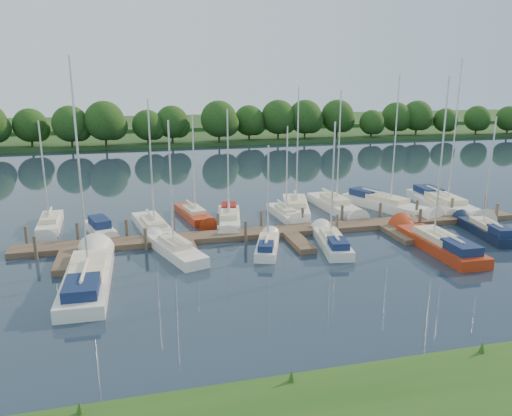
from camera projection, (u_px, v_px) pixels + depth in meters
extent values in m
plane|color=#1B2636|center=(325.00, 270.00, 31.41)|extent=(260.00, 260.00, 0.00)
cube|color=#4B382A|center=(287.00, 231.00, 38.87)|extent=(40.00, 2.00, 0.40)
cube|color=#4B382A|center=(65.00, 262.00, 32.25)|extent=(1.20, 4.00, 0.40)
cube|color=#4B382A|center=(189.00, 252.00, 34.15)|extent=(1.20, 4.00, 0.40)
cube|color=#4B382A|center=(299.00, 243.00, 36.05)|extent=(1.20, 4.00, 0.40)
cube|color=#4B382A|center=(399.00, 234.00, 37.95)|extent=(1.20, 4.00, 0.40)
cube|color=#4B382A|center=(489.00, 227.00, 39.85)|extent=(1.20, 4.00, 0.40)
cylinder|color=#473D33|center=(27.00, 240.00, 35.47)|extent=(0.24, 0.24, 2.00)
cylinder|color=#473D33|center=(78.00, 236.00, 36.29)|extent=(0.24, 0.24, 2.00)
cylinder|color=#473D33|center=(127.00, 232.00, 37.11)|extent=(0.24, 0.24, 2.00)
cylinder|color=#473D33|center=(174.00, 229.00, 37.93)|extent=(0.24, 0.24, 2.00)
cylinder|color=#473D33|center=(218.00, 226.00, 38.75)|extent=(0.24, 0.24, 2.00)
cylinder|color=#473D33|center=(261.00, 223.00, 39.57)|extent=(0.24, 0.24, 2.00)
cylinder|color=#473D33|center=(302.00, 220.00, 40.40)|extent=(0.24, 0.24, 2.00)
cylinder|color=#473D33|center=(342.00, 217.00, 41.22)|extent=(0.24, 0.24, 2.00)
cylinder|color=#473D33|center=(380.00, 214.00, 42.04)|extent=(0.24, 0.24, 2.00)
cylinder|color=#473D33|center=(416.00, 212.00, 42.86)|extent=(0.24, 0.24, 2.00)
cylinder|color=#473D33|center=(452.00, 209.00, 43.68)|extent=(0.24, 0.24, 2.00)
cylinder|color=#473D33|center=(485.00, 207.00, 44.50)|extent=(0.24, 0.24, 2.00)
cylinder|color=#473D33|center=(36.00, 250.00, 33.27)|extent=(0.24, 0.24, 2.00)
cylinder|color=#473D33|center=(146.00, 242.00, 34.98)|extent=(0.24, 0.24, 2.00)
cylinder|color=#473D33|center=(246.00, 234.00, 36.69)|extent=(0.24, 0.24, 2.00)
cylinder|color=#473D33|center=(337.00, 227.00, 38.40)|extent=(0.24, 0.24, 2.00)
cylinder|color=#473D33|center=(420.00, 221.00, 40.11)|extent=(0.24, 0.24, 2.00)
cylinder|color=#473D33|center=(496.00, 215.00, 41.82)|extent=(0.24, 0.24, 2.00)
cube|color=#224219|center=(187.00, 136.00, 101.68)|extent=(180.00, 30.00, 0.60)
cube|color=#2F5324|center=(176.00, 123.00, 125.03)|extent=(220.00, 40.00, 1.40)
cylinder|color=#38281C|center=(38.00, 143.00, 84.72)|extent=(0.36, 0.36, 2.03)
sphere|color=#19380F|center=(36.00, 129.00, 84.10)|extent=(4.73, 4.73, 4.73)
sphere|color=#19380F|center=(43.00, 132.00, 84.69)|extent=(3.38, 3.38, 3.38)
cylinder|color=#38281C|center=(64.00, 143.00, 82.97)|extent=(0.36, 0.36, 2.38)
sphere|color=#19380F|center=(62.00, 126.00, 82.24)|extent=(5.54, 5.54, 5.54)
sphere|color=#19380F|center=(71.00, 130.00, 82.91)|extent=(3.96, 3.96, 3.96)
cylinder|color=#38281C|center=(105.00, 140.00, 87.01)|extent=(0.36, 0.36, 2.43)
sphere|color=#19380F|center=(103.00, 123.00, 86.26)|extent=(5.66, 5.66, 5.66)
sphere|color=#19380F|center=(111.00, 128.00, 86.94)|extent=(4.04, 4.04, 4.04)
cylinder|color=#38281C|center=(147.00, 140.00, 87.06)|extent=(0.36, 0.36, 2.61)
sphere|color=#19380F|center=(146.00, 121.00, 86.25)|extent=(6.09, 6.09, 6.09)
sphere|color=#19380F|center=(154.00, 126.00, 86.97)|extent=(4.35, 4.35, 4.35)
cylinder|color=#38281C|center=(174.00, 139.00, 88.93)|extent=(0.36, 0.36, 2.39)
sphere|color=#19380F|center=(174.00, 123.00, 88.19)|extent=(5.57, 5.57, 5.57)
sphere|color=#19380F|center=(180.00, 127.00, 88.86)|extent=(3.98, 3.98, 3.98)
cylinder|color=#38281C|center=(205.00, 136.00, 91.29)|extent=(0.36, 0.36, 2.74)
sphere|color=#19380F|center=(204.00, 118.00, 90.44)|extent=(6.39, 6.39, 6.39)
sphere|color=#19380F|center=(212.00, 123.00, 91.18)|extent=(4.56, 4.56, 4.56)
cylinder|color=#38281C|center=(244.00, 139.00, 90.65)|extent=(0.36, 0.36, 2.06)
sphere|color=#19380F|center=(244.00, 125.00, 90.01)|extent=(4.81, 4.81, 4.81)
sphere|color=#19380F|center=(249.00, 128.00, 90.62)|extent=(3.44, 3.44, 3.44)
cylinder|color=#38281C|center=(278.00, 135.00, 93.03)|extent=(0.36, 0.36, 2.81)
sphere|color=#19380F|center=(279.00, 117.00, 92.16)|extent=(6.55, 6.55, 6.55)
sphere|color=#19380F|center=(285.00, 121.00, 92.92)|extent=(4.68, 4.68, 4.68)
cylinder|color=#38281C|center=(301.00, 134.00, 95.44)|extent=(0.36, 0.36, 2.83)
sphere|color=#19380F|center=(301.00, 115.00, 94.57)|extent=(6.59, 6.59, 6.59)
sphere|color=#19380F|center=(308.00, 120.00, 95.33)|extent=(4.71, 4.71, 4.71)
cylinder|color=#38281C|center=(342.00, 134.00, 95.81)|extent=(0.36, 0.36, 2.61)
sphere|color=#19380F|center=(342.00, 117.00, 95.01)|extent=(6.08, 6.08, 6.08)
sphere|color=#19380F|center=(348.00, 122.00, 95.73)|extent=(4.35, 4.35, 4.35)
cylinder|color=#38281C|center=(366.00, 133.00, 98.60)|extent=(0.36, 0.36, 2.25)
sphere|color=#19380F|center=(367.00, 119.00, 97.91)|extent=(5.26, 5.26, 5.26)
sphere|color=#19380F|center=(371.00, 123.00, 98.55)|extent=(3.75, 3.75, 3.75)
cylinder|color=#38281C|center=(393.00, 132.00, 99.89)|extent=(0.36, 0.36, 2.50)
sphere|color=#19380F|center=(394.00, 117.00, 99.12)|extent=(5.84, 5.84, 5.84)
sphere|color=#19380F|center=(399.00, 121.00, 99.81)|extent=(4.17, 4.17, 4.17)
cylinder|color=#38281C|center=(421.00, 131.00, 101.33)|extent=(0.36, 0.36, 2.61)
sphere|color=#19380F|center=(423.00, 115.00, 100.52)|extent=(6.10, 6.10, 6.10)
sphere|color=#19380F|center=(428.00, 119.00, 101.24)|extent=(4.36, 4.36, 4.36)
cylinder|color=#38281C|center=(452.00, 132.00, 99.71)|extent=(0.36, 0.36, 2.69)
sphere|color=#19380F|center=(454.00, 115.00, 98.88)|extent=(6.29, 6.29, 6.29)
sphere|color=#19380F|center=(458.00, 119.00, 99.62)|extent=(4.49, 4.49, 4.49)
cylinder|color=#38281C|center=(477.00, 131.00, 103.38)|extent=(0.36, 0.36, 2.13)
sphere|color=#19380F|center=(478.00, 118.00, 102.72)|extent=(4.97, 4.97, 4.97)
sphere|color=#19380F|center=(482.00, 122.00, 103.34)|extent=(3.55, 3.55, 3.55)
cylinder|color=#38281C|center=(500.00, 130.00, 105.24)|extent=(0.36, 0.36, 2.04)
sphere|color=#19380F|center=(501.00, 118.00, 104.61)|extent=(4.76, 4.76, 4.76)
sphere|color=#19380F|center=(504.00, 122.00, 105.21)|extent=(3.40, 3.40, 3.40)
cube|color=white|center=(51.00, 225.00, 40.45)|extent=(1.91, 5.95, 1.06)
cone|color=white|center=(47.00, 236.00, 37.73)|extent=(0.92, 2.10, 0.82)
cube|color=beige|center=(49.00, 219.00, 40.01)|extent=(1.35, 2.70, 0.48)
cylinder|color=silver|center=(44.00, 172.00, 38.77)|extent=(0.12, 0.12, 7.95)
cylinder|color=silver|center=(50.00, 211.00, 40.73)|extent=(0.22, 2.65, 0.10)
cylinder|color=white|center=(50.00, 211.00, 40.73)|extent=(0.31, 2.36, 0.20)
cube|color=white|center=(100.00, 231.00, 39.00)|extent=(2.78, 4.81, 0.86)
cone|color=white|center=(108.00, 239.00, 37.11)|extent=(1.12, 1.53, 0.75)
cube|color=#15234A|center=(100.00, 223.00, 38.83)|extent=(1.89, 2.75, 0.78)
cube|color=white|center=(153.00, 228.00, 39.72)|extent=(3.15, 7.38, 1.00)
cone|color=white|center=(163.00, 241.00, 36.55)|extent=(1.40, 2.63, 1.00)
cube|color=beige|center=(153.00, 222.00, 39.24)|extent=(2.01, 3.42, 0.45)
cylinder|color=silver|center=(151.00, 164.00, 37.74)|extent=(0.12, 0.12, 9.64)
cylinder|color=silver|center=(150.00, 214.00, 40.10)|extent=(0.63, 3.19, 0.10)
cylinder|color=white|center=(150.00, 214.00, 40.10)|extent=(0.67, 2.85, 0.20)
cube|color=#A82B0F|center=(193.00, 216.00, 43.35)|extent=(2.82, 6.37, 0.95)
cone|color=#A82B0F|center=(205.00, 225.00, 40.64)|extent=(1.24, 2.28, 0.86)
cube|color=beige|center=(194.00, 210.00, 42.93)|extent=(1.78, 2.96, 0.43)
cylinder|color=silver|center=(194.00, 164.00, 41.64)|extent=(0.12, 0.12, 8.32)
cylinder|color=silver|center=(191.00, 204.00, 43.66)|extent=(0.60, 2.74, 0.10)
cylinder|color=white|center=(191.00, 204.00, 43.66)|extent=(0.64, 2.46, 0.20)
cube|color=white|center=(229.00, 221.00, 41.81)|extent=(3.05, 6.70, 1.03)
cone|color=white|center=(229.00, 232.00, 38.68)|extent=(1.33, 2.40, 0.91)
cube|color=beige|center=(229.00, 214.00, 41.33)|extent=(1.90, 3.12, 0.47)
cube|color=maroon|center=(229.00, 207.00, 43.37)|extent=(1.63, 2.15, 0.52)
cylinder|color=silver|center=(228.00, 164.00, 39.95)|extent=(0.12, 0.12, 8.74)
cylinder|color=silver|center=(229.00, 207.00, 42.18)|extent=(0.67, 2.88, 0.10)
cylinder|color=white|center=(229.00, 207.00, 42.18)|extent=(0.70, 2.58, 0.20)
cube|color=white|center=(284.00, 215.00, 43.54)|extent=(1.78, 5.47, 0.95)
cone|color=white|center=(295.00, 223.00, 41.05)|extent=(0.85, 1.93, 0.76)
cube|color=beige|center=(285.00, 209.00, 43.15)|extent=(1.25, 2.48, 0.43)
cylinder|color=silver|center=(287.00, 170.00, 42.01)|extent=(0.12, 0.12, 7.29)
cylinder|color=silver|center=(282.00, 203.00, 43.81)|extent=(0.22, 2.43, 0.10)
cylinder|color=white|center=(282.00, 203.00, 43.81)|extent=(0.31, 2.17, 0.20)
cube|color=white|center=(296.00, 209.00, 45.38)|extent=(4.08, 7.89, 1.20)
cone|color=white|center=(298.00, 221.00, 41.71)|extent=(1.74, 2.85, 1.06)
cube|color=beige|center=(296.00, 202.00, 44.82)|extent=(2.45, 3.72, 0.54)
cylinder|color=silver|center=(297.00, 148.00, 43.20)|extent=(0.12, 0.12, 10.26)
cylinder|color=silver|center=(295.00, 195.00, 45.81)|extent=(1.01, 3.32, 0.10)
cylinder|color=white|center=(295.00, 195.00, 45.81)|extent=(1.01, 2.98, 0.20)
cube|color=white|center=(333.00, 207.00, 46.18)|extent=(2.51, 7.49, 1.26)
cone|color=white|center=(352.00, 217.00, 42.78)|extent=(1.19, 2.64, 1.03)
cube|color=beige|center=(335.00, 199.00, 45.64)|extent=(1.75, 3.41, 0.57)
cylinder|color=silver|center=(339.00, 148.00, 44.08)|extent=(0.12, 0.12, 9.96)
cylinder|color=silver|center=(330.00, 192.00, 46.54)|extent=(0.30, 3.32, 0.10)
cylinder|color=white|center=(330.00, 192.00, 46.54)|extent=(0.38, 2.96, 0.20)
cube|color=white|center=(383.00, 207.00, 46.31)|extent=(5.32, 8.62, 1.26)
cone|color=white|center=(421.00, 217.00, 43.05)|extent=(2.19, 3.15, 1.17)
cube|color=beige|center=(387.00, 199.00, 45.78)|extent=(3.04, 4.15, 0.57)
cube|color=#15234A|center=(364.00, 192.00, 47.90)|extent=(2.46, 2.94, 0.63)
cylinder|color=silver|center=(395.00, 140.00, 44.07)|extent=(0.12, 0.12, 11.28)
cylinder|color=silver|center=(377.00, 192.00, 46.64)|extent=(1.51, 3.52, 0.10)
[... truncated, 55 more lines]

